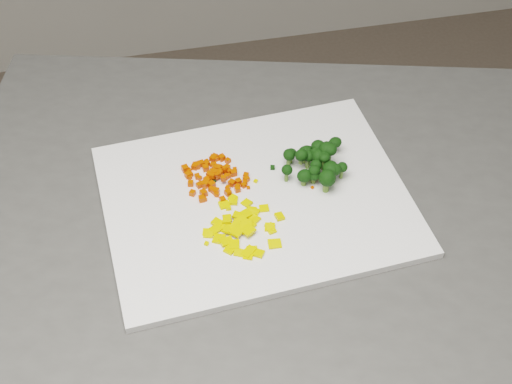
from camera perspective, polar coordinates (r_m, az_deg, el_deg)
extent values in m
cube|color=#474745|center=(1.33, 2.07, -14.50)|extent=(1.07, 0.87, 0.90)
cube|color=white|center=(0.96, 0.00, -0.62)|extent=(0.42, 0.34, 0.01)
cube|color=#D53502|center=(0.98, -3.57, 1.56)|extent=(0.01, 0.01, 0.01)
cube|color=#D53502|center=(1.00, -3.26, 2.67)|extent=(0.01, 0.01, 0.01)
cube|color=#D53502|center=(0.96, -3.15, -0.19)|extent=(0.01, 0.01, 0.01)
cube|color=#D53502|center=(0.99, -5.70, 1.88)|extent=(0.01, 0.01, 0.01)
cube|color=#D53502|center=(0.98, -4.72, 1.26)|extent=(0.01, 0.01, 0.01)
cube|color=#D53502|center=(0.98, -2.55, 1.92)|extent=(0.01, 0.01, 0.01)
cube|color=#D53502|center=(0.97, -3.57, 0.59)|extent=(0.01, 0.01, 0.01)
cube|color=#D53502|center=(0.97, -2.62, 1.11)|extent=(0.01, 0.01, 0.01)
cube|color=#D53502|center=(0.97, -3.33, 1.59)|extent=(0.01, 0.01, 0.01)
cube|color=#D53502|center=(0.97, -4.57, 0.55)|extent=(0.01, 0.01, 0.01)
cube|color=#D53502|center=(0.99, -5.28, 1.41)|extent=(0.01, 0.01, 0.01)
cube|color=#D53502|center=(0.98, -5.33, 1.21)|extent=(0.01, 0.01, 0.01)
cube|color=#D53502|center=(0.98, -0.76, 1.12)|extent=(0.01, 0.01, 0.01)
cube|color=#D53502|center=(0.97, -0.99, 0.54)|extent=(0.01, 0.01, 0.01)
cube|color=#D53502|center=(0.98, -2.20, 1.30)|extent=(0.01, 0.01, 0.01)
cube|color=#D53502|center=(0.97, -2.92, 1.60)|extent=(0.01, 0.01, 0.01)
cube|color=#D53502|center=(0.97, -4.21, 0.65)|extent=(0.01, 0.01, 0.01)
cube|color=#D53502|center=(0.96, -2.27, 0.32)|extent=(0.01, 0.01, 0.01)
cube|color=#D53502|center=(0.99, -3.02, 1.79)|extent=(0.01, 0.01, 0.01)
cube|color=#D53502|center=(0.99, -3.49, 1.59)|extent=(0.01, 0.01, 0.01)
cube|color=#D53502|center=(1.00, -3.47, 2.70)|extent=(0.01, 0.01, 0.01)
cube|color=#D53502|center=(1.01, -3.34, 2.85)|extent=(0.01, 0.01, 0.01)
cube|color=#D53502|center=(1.00, -4.40, 2.29)|extent=(0.01, 0.01, 0.01)
cube|color=#D53502|center=(1.00, -3.52, 2.18)|extent=(0.01, 0.01, 0.01)
cube|color=#D53502|center=(0.98, -3.78, 1.44)|extent=(0.01, 0.01, 0.01)
cube|color=#D53502|center=(0.99, -5.39, 1.71)|extent=(0.01, 0.01, 0.01)
cube|color=#D53502|center=(0.97, -1.48, 0.44)|extent=(0.01, 0.01, 0.01)
cube|color=#D53502|center=(0.98, -2.54, 1.81)|extent=(0.01, 0.01, 0.01)
cube|color=#D53502|center=(0.96, -4.18, -0.10)|extent=(0.01, 0.01, 0.01)
cube|color=#D53502|center=(0.96, -3.30, -0.02)|extent=(0.01, 0.01, 0.01)
cube|color=#D53502|center=(0.99, -4.05, 1.93)|extent=(0.01, 0.01, 0.01)
cube|color=#D53502|center=(0.97, -0.79, 1.04)|extent=(0.01, 0.01, 0.01)
cube|color=#D53502|center=(0.96, -4.22, -0.08)|extent=(0.01, 0.01, 0.01)
cube|color=#D53502|center=(0.95, -4.36, -0.54)|extent=(0.01, 0.01, 0.01)
cube|color=#D53502|center=(0.99, -3.34, 1.95)|extent=(0.01, 0.01, 0.01)
cube|color=#D53502|center=(0.99, -2.34, 1.94)|extent=(0.01, 0.01, 0.01)
cube|color=#D53502|center=(0.99, -4.93, 2.04)|extent=(0.01, 0.01, 0.01)
cube|color=#D53502|center=(0.98, -3.05, 1.92)|extent=(0.01, 0.01, 0.01)
cube|color=#D53502|center=(0.96, -5.11, -0.08)|extent=(0.01, 0.01, 0.01)
cube|color=#D53502|center=(0.98, -3.50, 1.60)|extent=(0.01, 0.01, 0.01)
cube|color=#D53502|center=(0.98, -4.55, 1.13)|extent=(0.01, 0.01, 0.01)
cube|color=#D53502|center=(0.96, -3.57, 0.22)|extent=(0.01, 0.01, 0.01)
cube|color=#D53502|center=(0.97, -3.90, 0.97)|extent=(0.01, 0.01, 0.01)
cube|color=#D53502|center=(0.98, -1.81, 1.53)|extent=(0.01, 0.01, 0.01)
cube|color=#D53502|center=(0.99, -2.72, 1.79)|extent=(0.01, 0.01, 0.01)
cube|color=#D53502|center=(0.99, -2.18, 1.68)|extent=(0.01, 0.01, 0.01)
cube|color=#D53502|center=(1.00, -2.27, 2.52)|extent=(0.01, 0.01, 0.01)
cube|color=#D53502|center=(0.98, -5.46, 1.37)|extent=(0.01, 0.01, 0.01)
cube|color=#D53502|center=(1.00, -3.97, 2.27)|extent=(0.01, 0.01, 0.01)
cube|color=#D53502|center=(0.97, -5.25, 0.69)|extent=(0.01, 0.01, 0.01)
cube|color=#D53502|center=(0.97, -1.95, 0.73)|extent=(0.01, 0.01, 0.01)
cube|color=#D53502|center=(0.96, -3.21, 0.08)|extent=(0.01, 0.01, 0.01)
cube|color=#D53502|center=(0.98, -3.20, 1.34)|extent=(0.01, 0.01, 0.01)
cube|color=#D53502|center=(0.98, -3.05, 1.73)|extent=(0.01, 0.01, 0.01)
cube|color=#D53502|center=(0.95, -2.70, -0.62)|extent=(0.01, 0.01, 0.01)
cube|color=#D53502|center=(0.97, -3.54, 1.33)|extent=(0.01, 0.01, 0.01)
cube|color=#D53502|center=(0.97, -1.42, 0.85)|extent=(0.01, 0.01, 0.01)
cube|color=#D53502|center=(1.00, -2.76, 2.76)|extent=(0.01, 0.01, 0.01)
cube|color=#D53502|center=(1.01, -3.48, 2.80)|extent=(0.01, 0.01, 0.01)
cube|color=#D53502|center=(0.96, -1.49, 0.21)|extent=(0.01, 0.01, 0.01)
cube|color=#D53502|center=(1.00, -4.79, 2.12)|extent=(0.01, 0.01, 0.01)
cube|color=#D53502|center=(0.97, -4.08, 0.64)|extent=(0.01, 0.01, 0.01)
cube|color=#D53502|center=(0.98, -2.39, 1.25)|extent=(0.01, 0.01, 0.01)
cube|color=#D53502|center=(1.01, -2.93, 2.78)|extent=(0.01, 0.01, 0.01)
cube|color=#D53502|center=(0.98, -0.80, 1.33)|extent=(0.01, 0.01, 0.01)
cube|color=#D53502|center=(0.97, -3.14, 1.41)|extent=(0.01, 0.01, 0.01)
cube|color=#D53502|center=(0.97, -0.89, 0.78)|extent=(0.01, 0.01, 0.01)
cube|color=#D53502|center=(1.00, -3.34, 2.22)|extent=(0.01, 0.01, 0.01)
cube|color=#D53502|center=(0.96, -2.25, -0.04)|extent=(0.01, 0.01, 0.01)
cube|color=#D53502|center=(0.99, -1.71, 1.80)|extent=(0.01, 0.01, 0.01)
cube|color=#D53502|center=(1.00, -3.97, 2.43)|extent=(0.01, 0.01, 0.01)
cube|color=yellow|center=(0.89, -1.27, -4.89)|extent=(0.02, 0.02, 0.01)
cube|color=yellow|center=(0.94, -0.49, -1.69)|extent=(0.02, 0.02, 0.00)
cube|color=yellow|center=(0.93, -0.11, -2.22)|extent=(0.02, 0.02, 0.00)
cube|color=yellow|center=(0.94, -0.34, -1.48)|extent=(0.02, 0.01, 0.01)
cube|color=yellow|center=(0.90, 1.50, -4.17)|extent=(0.02, 0.01, 0.01)
cube|color=yellow|center=(0.91, -2.99, -3.76)|extent=(0.02, 0.02, 0.01)
cube|color=yellow|center=(0.95, -1.83, -0.75)|extent=(0.01, 0.02, 0.01)
cube|color=yellow|center=(0.95, -1.87, -0.49)|extent=(0.01, 0.01, 0.01)
cube|color=yellow|center=(0.92, -3.23, -2.99)|extent=(0.02, 0.02, 0.00)
cube|color=yellow|center=(0.89, -0.60, -4.81)|extent=(0.02, 0.02, 0.01)
cube|color=yellow|center=(0.92, -1.65, -2.64)|extent=(0.02, 0.02, 0.00)
cube|color=yellow|center=(0.92, -1.08, -2.42)|extent=(0.02, 0.02, 0.01)
cube|color=yellow|center=(0.91, -2.11, -3.05)|extent=(0.02, 0.02, 0.01)
cube|color=yellow|center=(0.90, -0.33, -4.66)|extent=(0.01, 0.01, 0.01)
cube|color=yellow|center=(0.90, -1.75, -4.25)|extent=(0.02, 0.02, 0.00)
cube|color=yellow|center=(0.92, -3.79, -3.22)|extent=(0.02, 0.02, 0.01)
cube|color=yellow|center=(0.95, -2.56, -1.04)|extent=(0.02, 0.01, 0.01)
cube|color=yellow|center=(0.90, -2.08, -4.59)|extent=(0.02, 0.02, 0.00)
cube|color=yellow|center=(0.91, -3.83, -3.42)|extent=(0.02, 0.01, 0.01)
cube|color=yellow|center=(0.92, 1.17, -2.95)|extent=(0.01, 0.02, 0.01)
cube|color=yellow|center=(0.95, -0.75, -0.88)|extent=(0.02, 0.02, 0.00)
cube|color=yellow|center=(0.92, 1.12, -2.84)|extent=(0.02, 0.02, 0.01)
cube|color=yellow|center=(0.93, 1.89, -1.97)|extent=(0.01, 0.01, 0.01)
cube|color=yellow|center=(0.92, -0.60, -2.66)|extent=(0.02, 0.02, 0.01)
cube|color=yellow|center=(0.91, -1.53, -3.15)|extent=(0.02, 0.02, 0.01)
cube|color=yellow|center=(0.89, -0.62, -5.10)|extent=(0.02, 0.02, 0.01)
cube|color=yellow|center=(0.92, -3.10, -2.48)|extent=(0.02, 0.02, 0.01)
cube|color=yellow|center=(0.92, -2.30, -2.87)|extent=(0.02, 0.01, 0.01)
cube|color=yellow|center=(0.93, -0.26, -1.87)|extent=(0.02, 0.02, 0.01)
cube|color=yellow|center=(0.92, -0.68, -3.18)|extent=(0.02, 0.02, 0.01)
cube|color=yellow|center=(0.91, -0.64, -3.09)|extent=(0.02, 0.02, 0.01)
cube|color=yellow|center=(0.92, -2.34, -2.17)|extent=(0.01, 0.02, 0.01)
cube|color=yellow|center=(0.94, -0.10, -1.59)|extent=(0.02, 0.02, 0.00)
cube|color=yellow|center=(0.92, -0.78, -2.51)|extent=(0.02, 0.01, 0.00)
cube|color=yellow|center=(0.90, -2.37, -3.98)|extent=(0.02, 0.02, 0.01)
cube|color=yellow|center=(0.93, -2.32, -2.13)|extent=(0.01, 0.01, 0.00)
cube|color=yellow|center=(0.93, -1.37, -1.93)|extent=(0.02, 0.02, 0.01)
cube|color=yellow|center=(0.89, 0.18, -4.92)|extent=(0.02, 0.02, 0.01)
cube|color=yellow|center=(0.93, -0.82, -1.76)|extent=(0.02, 0.02, 0.01)
cube|color=yellow|center=(0.94, 0.65, -1.32)|extent=(0.01, 0.01, 0.00)
cube|color=#D53502|center=(0.95, -4.16, -0.57)|extent=(0.01, 0.01, 0.00)
cube|color=#D53502|center=(0.97, -0.62, 0.36)|extent=(0.01, 0.01, 0.00)
cube|color=yellow|center=(0.90, -3.97, -4.13)|extent=(0.01, 0.01, 0.00)
cube|color=yellow|center=(0.94, -2.22, -1.27)|extent=(0.01, 0.01, 0.00)
cube|color=black|center=(0.98, -3.45, 0.85)|extent=(0.01, 0.01, 0.00)
cube|color=#D53502|center=(0.98, -5.39, 1.25)|extent=(0.01, 0.01, 0.00)
cube|color=yellow|center=(0.97, -0.02, 0.88)|extent=(0.01, 0.01, 0.00)
cube|color=yellow|center=(0.91, -3.41, -3.36)|extent=(0.01, 0.01, 0.00)
cube|color=#D53502|center=(0.98, 4.62, 1.01)|extent=(0.01, 0.01, 0.00)
cube|color=#D53502|center=(0.97, 4.53, 0.36)|extent=(0.01, 0.01, 0.00)
cube|color=black|center=(0.99, 1.33, 1.97)|extent=(0.01, 0.01, 0.00)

